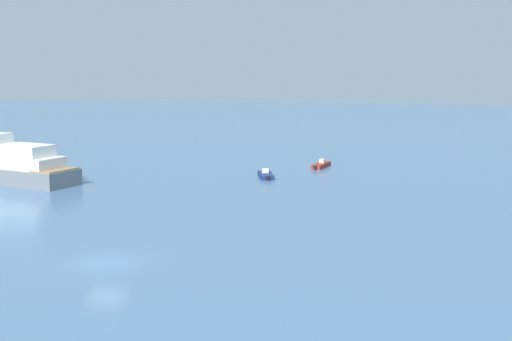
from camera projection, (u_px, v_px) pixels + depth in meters
ground_plane at (105, 263)px, 43.23m from camera, size 400.00×400.00×0.00m
fishing_skiff at (266, 175)px, 76.88m from camera, size 2.80×4.64×0.99m
small_motorboat at (321, 165)px, 84.57m from camera, size 2.11×4.90×1.04m
white_riverboat at (12, 165)px, 73.48m from camera, size 16.77×8.86×6.90m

